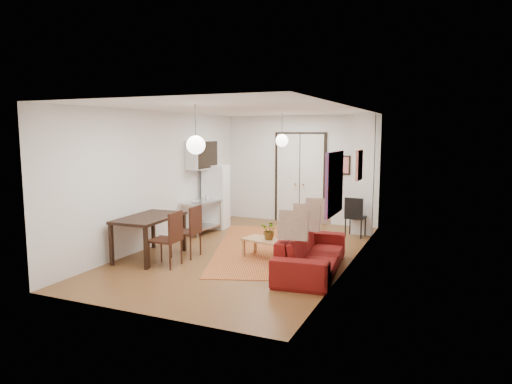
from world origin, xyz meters
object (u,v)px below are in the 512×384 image
at_px(dining_chair_far, 168,233).
at_px(black_side_chair, 357,213).
at_px(sofa, 312,252).
at_px(coffee_table, 265,242).
at_px(dining_chair_near, 188,226).
at_px(dining_table, 149,221).
at_px(kitchen_counter, 202,213).
at_px(fridge, 216,197).

relative_size(dining_chair_far, black_side_chair, 1.08).
height_order(sofa, dining_chair_far, dining_chair_far).
distance_m(coffee_table, dining_chair_far, 1.87).
bearing_deg(black_side_chair, dining_chair_near, 52.99).
distance_m(dining_table, dining_chair_near, 0.77).
distance_m(coffee_table, kitchen_counter, 2.66).
bearing_deg(coffee_table, dining_chair_far, -143.04).
xyz_separation_m(coffee_table, kitchen_counter, (-2.24, 1.43, 0.17)).
relative_size(sofa, dining_chair_far, 2.31).
bearing_deg(sofa, dining_table, 91.30).
bearing_deg(coffee_table, kitchen_counter, 147.44).
bearing_deg(sofa, dining_chair_far, 98.28).
bearing_deg(coffee_table, dining_table, -157.35).
height_order(coffee_table, dining_chair_near, dining_chair_near).
relative_size(coffee_table, dining_chair_far, 0.92).
height_order(dining_table, dining_chair_far, dining_chair_far).
height_order(dining_chair_near, dining_chair_far, same).
bearing_deg(kitchen_counter, black_side_chair, 25.42).
bearing_deg(dining_table, sofa, 7.38).
height_order(coffee_table, dining_chair_far, dining_chair_far).
height_order(kitchen_counter, dining_chair_far, dining_chair_far).
relative_size(dining_table, dining_chair_far, 1.50).
distance_m(sofa, dining_chair_near, 2.57).
bearing_deg(fridge, dining_chair_far, -84.99).
relative_size(kitchen_counter, fridge, 0.67).
relative_size(sofa, black_side_chair, 2.51).
distance_m(fridge, dining_chair_near, 2.70).
bearing_deg(sofa, black_side_chair, -9.41).
height_order(sofa, fridge, fridge).
xyz_separation_m(sofa, kitchen_counter, (-3.32, 1.89, 0.15)).
relative_size(sofa, kitchen_counter, 2.17).
xyz_separation_m(kitchen_counter, dining_chair_near, (0.76, -1.84, 0.10)).
bearing_deg(black_side_chair, dining_chair_far, 58.72).
height_order(sofa, dining_chair_near, dining_chair_near).
xyz_separation_m(kitchen_counter, dining_table, (0.16, -2.30, 0.24)).
bearing_deg(dining_table, black_side_chair, 46.57).
bearing_deg(dining_chair_near, kitchen_counter, -160.68).
xyz_separation_m(dining_table, dining_chair_near, (0.60, 0.45, -0.14)).
bearing_deg(fridge, kitchen_counter, -98.00).
bearing_deg(dining_table, kitchen_counter, 93.92).
bearing_deg(dining_chair_near, coffee_table, 102.60).
height_order(coffee_table, fridge, fridge).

